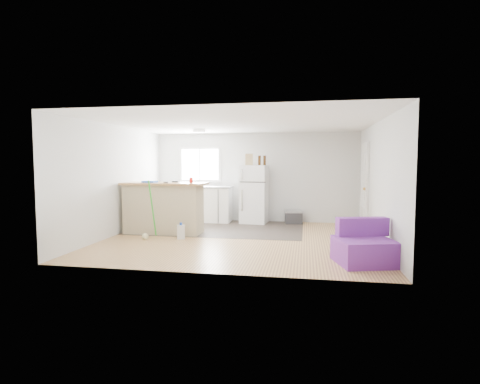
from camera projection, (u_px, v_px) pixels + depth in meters
name	position (u px, v px, depth m)	size (l,w,h in m)	color
room	(239.00, 182.00, 7.73)	(5.51, 5.01, 2.41)	#8E5C3B
vinyl_zone	(219.00, 228.00, 9.17)	(4.05, 2.50, 0.00)	#2E2822
window	(200.00, 164.00, 10.41)	(1.18, 0.06, 0.98)	white
interior_door	(365.00, 187.00, 8.80)	(0.11, 0.92, 2.10)	white
ceiling_fixture	(199.00, 131.00, 9.03)	(0.30, 0.30, 0.07)	white
kitchen_cabinets	(193.00, 203.00, 10.20)	(2.17, 0.71, 1.25)	white
peninsula	(164.00, 208.00, 8.43)	(1.87, 0.72, 1.15)	#C8BA90
refrigerator	(254.00, 194.00, 9.89)	(0.73, 0.70, 1.53)	white
cooler	(294.00, 217.00, 9.80)	(0.50, 0.37, 0.35)	#2C2C2E
purple_seat	(364.00, 247.00, 5.92)	(1.02, 0.99, 0.69)	#782D95
cleaner_jug	(181.00, 232.00, 7.81)	(0.18, 0.16, 0.35)	silver
mop	(147.00, 228.00, 7.78)	(0.21, 0.35, 1.24)	green
red_cup	(191.00, 180.00, 8.28)	(0.08, 0.08, 0.12)	red
blue_tray	(150.00, 182.00, 8.39)	(0.30, 0.22, 0.04)	blue
tool_a	(175.00, 182.00, 8.47)	(0.14, 0.05, 0.03)	black
tool_b	(166.00, 182.00, 8.21)	(0.10, 0.04, 0.03)	black
cardboard_box	(249.00, 159.00, 9.76)	(0.20, 0.10, 0.30)	tan
bottle_left	(259.00, 160.00, 9.68)	(0.07, 0.07, 0.25)	#361F09
bottle_right	(265.00, 160.00, 9.72)	(0.07, 0.07, 0.25)	#361F09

